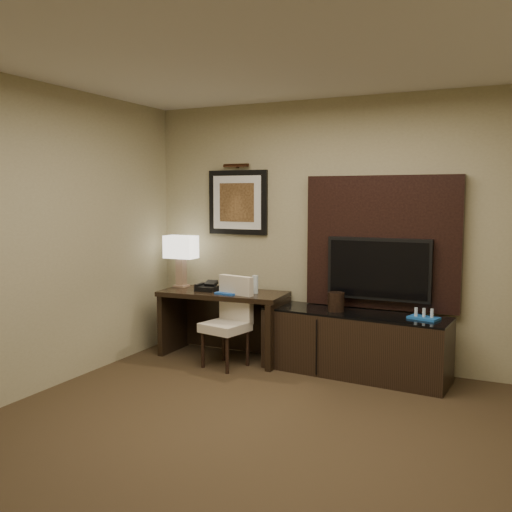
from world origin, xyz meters
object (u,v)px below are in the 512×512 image
Objects in this scene: minibar_tray at (424,314)px; desk_chair at (225,326)px; desk_phone at (207,286)px; table_lamp at (181,261)px; desk at (223,325)px; tv at (379,269)px; water_bottle at (255,284)px; credenza at (354,344)px; ice_bucket at (336,302)px.

desk_chair is at bearing -171.39° from minibar_tray.
desk_phone is (-0.35, 0.26, 0.35)m from desk_chair.
desk_phone is at bearing -16.16° from table_lamp.
desk is 1.33× the size of tv.
tv is 4.60× the size of desk_phone.
minibar_tray is at bearing -1.98° from table_lamp.
desk_phone is 1.16× the size of water_bottle.
water_bottle is at bearing 5.51° from desk_phone.
credenza is 1.67m from desk_phone.
tv is at bearing 3.29° from desk.
table_lamp is (-0.58, 0.09, 0.65)m from desk.
credenza is 2.13× the size of desk_chair.
tv is at bearing 30.86° from desk_chair.
table_lamp reaches higher than desk_phone.
table_lamp is at bearing -177.08° from tv.
tv is 5.33× the size of water_bottle.
water_bottle is 0.89m from ice_bucket.
credenza is at bearing -2.24° from table_lamp.
water_bottle is at bearing -2.98° from table_lamp.
desk_chair is (0.18, -0.29, 0.06)m from desk.
desk_phone is (0.40, -0.12, -0.23)m from table_lamp.
credenza is at bearing -1.59° from water_bottle.
tv reaches higher than desk_chair.
tv reaches higher than table_lamp.
desk is 5.03× the size of minibar_tray.
table_lamp is at bearing -177.78° from credenza.
desk_phone reaches higher than desk.
desk is 0.45m from desk_phone.
desk_chair is 0.54m from water_bottle.
desk_phone is 0.54m from water_bottle.
desk is 0.34m from desk_chair.
tv reaches higher than ice_bucket.
water_bottle is at bearing -172.67° from tv.
tv is 1.62m from desk_chair.
minibar_tray is (2.65, -0.09, -0.34)m from table_lamp.
table_lamp is at bearing 177.02° from water_bottle.
tv reaches higher than desk_phone.
table_lamp is (-2.18, -0.11, -0.02)m from tv.
desk is 7.11× the size of water_bottle.
water_bottle reaches higher than credenza.
desk is 1.29m from ice_bucket.
credenza is at bearing -133.17° from tv.
minibar_tray is (1.71, -0.04, -0.15)m from water_bottle.
water_bottle is (0.94, -0.05, -0.19)m from table_lamp.
minibar_tray is at bearing 3.31° from credenza.
credenza is at bearing 25.41° from desk_chair.
desk_chair reaches higher than credenza.
water_bottle reaches higher than desk_chair.
water_bottle is at bearing 2.77° from desk.
table_lamp is 3.08× the size of water_bottle.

